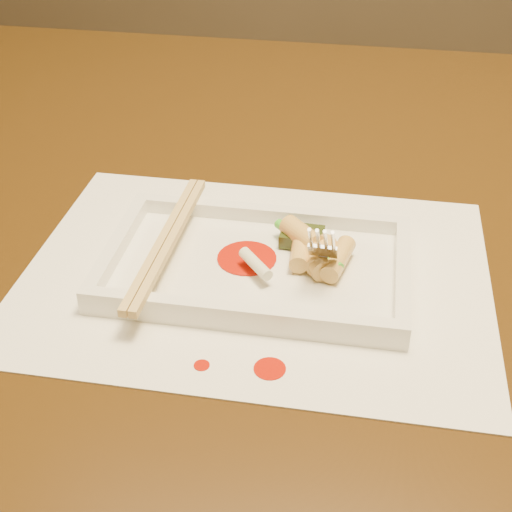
% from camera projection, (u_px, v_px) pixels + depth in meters
% --- Properties ---
extents(table, '(1.40, 0.90, 0.75)m').
position_uv_depth(table, '(291.00, 262.00, 0.81)').
color(table, black).
rests_on(table, ground).
extents(placemat, '(0.40, 0.30, 0.00)m').
position_uv_depth(placemat, '(256.00, 274.00, 0.62)').
color(placemat, white).
rests_on(placemat, table).
extents(sauce_splatter_a, '(0.02, 0.02, 0.00)m').
position_uv_depth(sauce_splatter_a, '(270.00, 369.00, 0.52)').
color(sauce_splatter_a, '#B61505').
rests_on(sauce_splatter_a, placemat).
extents(sauce_splatter_b, '(0.01, 0.01, 0.00)m').
position_uv_depth(sauce_splatter_b, '(202.00, 365.00, 0.52)').
color(sauce_splatter_b, '#B61505').
rests_on(sauce_splatter_b, placemat).
extents(plate_base, '(0.26, 0.16, 0.01)m').
position_uv_depth(plate_base, '(256.00, 269.00, 0.62)').
color(plate_base, white).
rests_on(plate_base, placemat).
extents(plate_rim_far, '(0.26, 0.01, 0.01)m').
position_uv_depth(plate_rim_far, '(269.00, 214.00, 0.67)').
color(plate_rim_far, white).
rests_on(plate_rim_far, plate_base).
extents(plate_rim_near, '(0.26, 0.01, 0.01)m').
position_uv_depth(plate_rim_near, '(240.00, 313.00, 0.55)').
color(plate_rim_near, white).
rests_on(plate_rim_near, plate_base).
extents(plate_rim_left, '(0.01, 0.14, 0.01)m').
position_uv_depth(plate_rim_left, '(117.00, 245.00, 0.63)').
color(plate_rim_left, white).
rests_on(plate_rim_left, plate_base).
extents(plate_rim_right, '(0.01, 0.14, 0.01)m').
position_uv_depth(plate_rim_right, '(403.00, 273.00, 0.59)').
color(plate_rim_right, white).
rests_on(plate_rim_right, plate_base).
extents(veg_piece, '(0.04, 0.03, 0.01)m').
position_uv_depth(veg_piece, '(302.00, 237.00, 0.64)').
color(veg_piece, black).
rests_on(veg_piece, plate_base).
extents(scallion_white, '(0.03, 0.04, 0.01)m').
position_uv_depth(scallion_white, '(256.00, 264.00, 0.60)').
color(scallion_white, '#EAEACC').
rests_on(scallion_white, plate_base).
extents(scallion_green, '(0.07, 0.07, 0.01)m').
position_uv_depth(scallion_green, '(308.00, 245.00, 0.62)').
color(scallion_green, green).
rests_on(scallion_green, plate_base).
extents(chopstick_a, '(0.01, 0.20, 0.01)m').
position_uv_depth(chopstick_a, '(163.00, 240.00, 0.62)').
color(chopstick_a, tan).
rests_on(chopstick_a, plate_rim_near).
extents(chopstick_b, '(0.01, 0.20, 0.01)m').
position_uv_depth(chopstick_b, '(172.00, 241.00, 0.61)').
color(chopstick_b, tan).
rests_on(chopstick_b, plate_rim_near).
extents(fork, '(0.09, 0.10, 0.14)m').
position_uv_depth(fork, '(345.00, 187.00, 0.58)').
color(fork, silver).
rests_on(fork, plate_base).
extents(sauce_blob_0, '(0.05, 0.05, 0.00)m').
position_uv_depth(sauce_blob_0, '(247.00, 258.00, 0.62)').
color(sauce_blob_0, '#B61505').
rests_on(sauce_blob_0, plate_base).
extents(rice_cake_0, '(0.02, 0.04, 0.02)m').
position_uv_depth(rice_cake_0, '(322.00, 255.00, 0.61)').
color(rice_cake_0, '#E2C369').
rests_on(rice_cake_0, plate_base).
extents(rice_cake_1, '(0.03, 0.05, 0.02)m').
position_uv_depth(rice_cake_1, '(338.00, 259.00, 0.60)').
color(rice_cake_1, '#E2C369').
rests_on(rice_cake_1, plate_base).
extents(rice_cake_2, '(0.04, 0.04, 0.02)m').
position_uv_depth(rice_cake_2, '(301.00, 234.00, 0.62)').
color(rice_cake_2, '#E2C369').
rests_on(rice_cake_2, plate_base).
extents(rice_cake_3, '(0.02, 0.05, 0.02)m').
position_uv_depth(rice_cake_3, '(301.00, 249.00, 0.62)').
color(rice_cake_3, '#E2C369').
rests_on(rice_cake_3, plate_base).
extents(rice_cake_4, '(0.04, 0.05, 0.02)m').
position_uv_depth(rice_cake_4, '(314.00, 256.00, 0.61)').
color(rice_cake_4, '#E2C369').
rests_on(rice_cake_4, plate_base).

